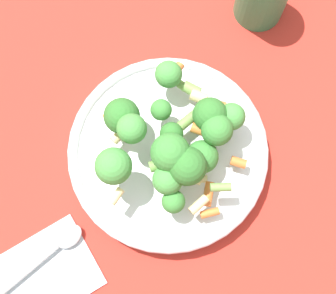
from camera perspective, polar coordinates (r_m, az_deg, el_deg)
The scene contains 5 objects.
ground_plane at distance 0.64m, azimuth 0.00°, elevation -1.15°, with size 3.00×3.00×0.00m, color #B72D23.
bowl at distance 0.62m, azimuth 0.00°, elevation -0.72°, with size 0.26×0.26×0.04m.
pasta_salad at distance 0.55m, azimuth 0.55°, elevation 0.79°, with size 0.19×0.20×0.08m.
napkin at distance 0.64m, azimuth -15.97°, elevation -15.32°, with size 0.17×0.19×0.01m.
spoon at distance 0.63m, azimuth -14.82°, elevation -12.83°, with size 0.10×0.17×0.01m.
Camera 1 is at (0.05, -0.13, 0.62)m, focal length 50.00 mm.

